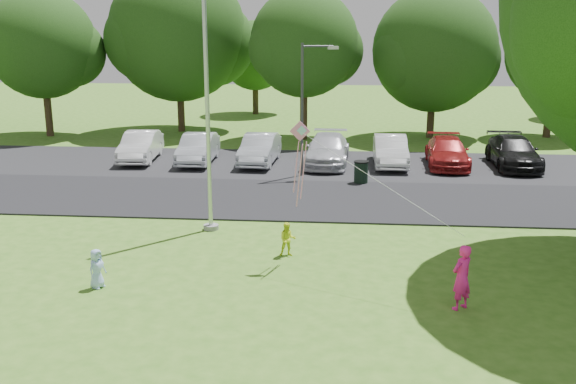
# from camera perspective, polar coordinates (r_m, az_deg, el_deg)

# --- Properties ---
(ground) EXTENTS (120.00, 120.00, 0.00)m
(ground) POSITION_cam_1_polar(r_m,az_deg,el_deg) (16.37, 1.74, -9.01)
(ground) COLOR #3B6C1C
(ground) RESTS_ON ground
(park_road) EXTENTS (60.00, 6.00, 0.06)m
(park_road) POSITION_cam_1_polar(r_m,az_deg,el_deg) (24.87, 2.96, -0.68)
(park_road) COLOR black
(park_road) RESTS_ON ground
(parking_strip) EXTENTS (42.00, 7.00, 0.06)m
(parking_strip) POSITION_cam_1_polar(r_m,az_deg,el_deg) (31.18, 3.41, 2.43)
(parking_strip) COLOR black
(parking_strip) RESTS_ON ground
(flagpole) EXTENTS (0.50, 0.50, 10.00)m
(flagpole) POSITION_cam_1_polar(r_m,az_deg,el_deg) (20.59, -7.20, 7.79)
(flagpole) COLOR #B7BABF
(flagpole) RESTS_ON ground
(street_lamp) EXTENTS (1.61, 0.64, 5.86)m
(street_lamp) POSITION_cam_1_polar(r_m,az_deg,el_deg) (28.27, 1.73, 8.38)
(street_lamp) COLOR #3F3F44
(street_lamp) RESTS_ON ground
(trash_can) EXTENTS (0.63, 0.63, 0.99)m
(trash_can) POSITION_cam_1_polar(r_m,az_deg,el_deg) (27.50, 6.51, 1.73)
(trash_can) COLOR black
(trash_can) RESTS_ON ground
(tree_row) EXTENTS (64.35, 11.94, 10.88)m
(tree_row) POSITION_cam_1_polar(r_m,az_deg,el_deg) (39.24, 6.32, 13.21)
(tree_row) COLOR #332316
(tree_row) RESTS_ON ground
(horizon_trees) EXTENTS (77.46, 7.20, 7.02)m
(horizon_trees) POSITION_cam_1_polar(r_m,az_deg,el_deg) (49.02, 9.01, 11.71)
(horizon_trees) COLOR #332316
(horizon_trees) RESTS_ON ground
(parked_cars) EXTENTS (20.06, 5.16, 1.43)m
(parked_cars) POSITION_cam_1_polar(r_m,az_deg,el_deg) (31.03, 4.50, 3.74)
(parked_cars) COLOR silver
(parked_cars) RESTS_ON ground
(woman) EXTENTS (0.69, 0.67, 1.60)m
(woman) POSITION_cam_1_polar(r_m,az_deg,el_deg) (15.77, 15.18, -7.33)
(woman) COLOR #FF2191
(woman) RESTS_ON ground
(child_yellow) EXTENTS (0.54, 0.45, 1.01)m
(child_yellow) POSITION_cam_1_polar(r_m,az_deg,el_deg) (18.75, -0.04, -4.23)
(child_yellow) COLOR #DEF026
(child_yellow) RESTS_ON ground
(child_blue) EXTENTS (0.52, 0.60, 1.04)m
(child_blue) POSITION_cam_1_polar(r_m,az_deg,el_deg) (17.24, -16.63, -6.54)
(child_blue) COLOR #A3C0FA
(child_blue) RESTS_ON ground
(kite) EXTENTS (4.32, 3.06, 2.47)m
(kite) POSITION_cam_1_polar(r_m,az_deg,el_deg) (17.49, 1.35, 3.84)
(kite) COLOR pink
(kite) RESTS_ON ground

